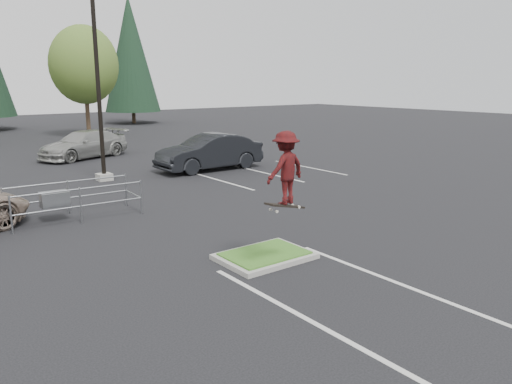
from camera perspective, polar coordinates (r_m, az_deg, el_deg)
ground at (r=12.33m, az=1.01°, el=-7.63°), size 120.00×120.00×0.00m
grass_median at (r=12.31m, az=1.01°, el=-7.29°), size 2.20×1.60×0.16m
stall_lines at (r=16.74m, az=-15.64°, el=-2.62°), size 22.62×17.60×0.01m
light_pole at (r=22.44m, az=-17.68°, el=12.78°), size 0.70×0.60×10.12m
decid_c at (r=41.09m, az=-19.06°, el=13.32°), size 5.12×5.12×8.38m
conif_c at (r=53.06m, az=-14.15°, el=15.03°), size 5.50×5.50×12.50m
cart_corral at (r=16.59m, az=-21.56°, el=-0.70°), size 3.99×1.58×1.12m
skateboarder at (r=10.81m, az=3.38°, el=2.71°), size 1.10×0.72×1.78m
car_r_charc at (r=24.47m, az=-5.33°, el=4.57°), size 5.28×1.89×1.74m
car_far_silver at (r=29.80m, az=-18.95°, el=5.18°), size 5.69×3.88×1.53m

